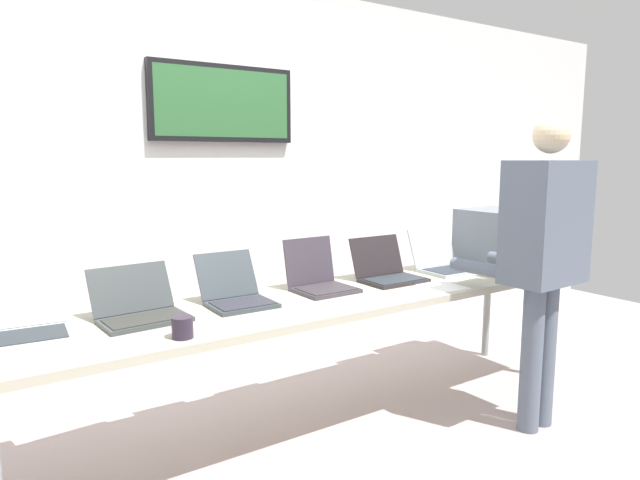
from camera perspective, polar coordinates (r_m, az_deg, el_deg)
ground at (r=3.21m, az=0.89°, el=-18.55°), size 8.00×8.00×0.04m
back_wall at (r=3.84m, az=-8.83°, el=6.32°), size 8.00×0.11×2.57m
workbench at (r=2.96m, az=0.92°, el=-6.41°), size 3.33×0.70×0.72m
equipment_box at (r=3.91m, az=17.44°, el=0.30°), size 0.43×0.40×0.37m
laptop_station_0 at (r=2.58m, az=-27.88°, el=-7.35°), size 0.36×0.41×0.24m
laptop_station_1 at (r=2.63m, az=-17.81°, el=-6.56°), size 0.38×0.36×0.22m
laptop_station_2 at (r=2.79m, az=-8.53°, el=-5.32°), size 0.31×0.37×0.24m
laptop_station_3 at (r=3.04m, az=-0.09°, el=-3.94°), size 0.31×0.32×0.27m
laptop_station_4 at (r=3.29m, az=6.84°, el=-3.12°), size 0.36×0.32×0.24m
laptop_station_5 at (r=3.63m, az=12.41°, el=-2.13°), size 0.36×0.36×0.26m
person at (r=3.11m, az=21.69°, el=-0.48°), size 0.45×0.60×1.63m
coffee_mug at (r=2.32m, az=-13.77°, el=-8.60°), size 0.09×0.09×0.09m
paper_sheet at (r=3.22m, az=11.94°, el=-4.52°), size 0.23×0.31×0.00m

